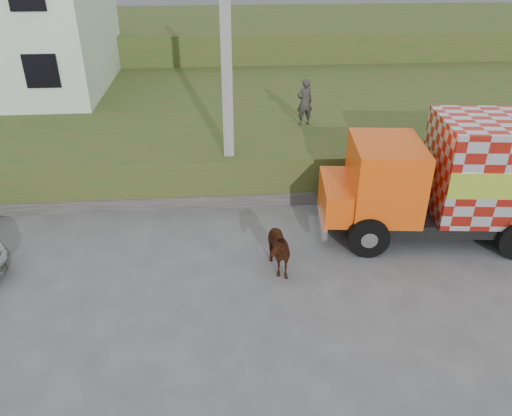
{
  "coord_description": "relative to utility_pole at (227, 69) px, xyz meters",
  "views": [
    {
      "loc": [
        -1.32,
        -9.51,
        7.41
      ],
      "look_at": [
        -0.43,
        1.52,
        1.3
      ],
      "focal_mm": 35.0,
      "sensor_mm": 36.0,
      "label": 1
    }
  ],
  "objects": [
    {
      "name": "ground",
      "position": [
        1.0,
        -4.6,
        -4.08
      ],
      "size": [
        120.0,
        120.0,
        0.0
      ],
      "primitive_type": "plane",
      "color": "#474749",
      "rests_on": "ground"
    },
    {
      "name": "embankment",
      "position": [
        1.0,
        5.4,
        -3.33
      ],
      "size": [
        40.0,
        12.0,
        1.5
      ],
      "primitive_type": "cube",
      "color": "#2A4D19",
      "rests_on": "ground"
    },
    {
      "name": "embankment_far",
      "position": [
        1.0,
        17.4,
        -2.58
      ],
      "size": [
        40.0,
        12.0,
        3.0
      ],
      "primitive_type": "cube",
      "color": "#2A4D19",
      "rests_on": "ground"
    },
    {
      "name": "retaining_strip",
      "position": [
        -1.0,
        -0.4,
        -3.88
      ],
      "size": [
        16.0,
        0.5,
        0.4
      ],
      "primitive_type": "cube",
      "color": "#595651",
      "rests_on": "ground"
    },
    {
      "name": "utility_pole",
      "position": [
        0.0,
        0.0,
        0.0
      ],
      "size": [
        1.2,
        0.3,
        8.0
      ],
      "color": "gray",
      "rests_on": "ground"
    },
    {
      "name": "cargo_truck",
      "position": [
        6.57,
        -2.69,
        -2.36
      ],
      "size": [
        7.68,
        3.27,
        3.33
      ],
      "rotation": [
        0.0,
        0.0,
        -0.11
      ],
      "color": "black",
      "rests_on": "ground"
    },
    {
      "name": "cow",
      "position": [
        0.95,
        -3.93,
        -3.45
      ],
      "size": [
        0.97,
        1.6,
        1.25
      ],
      "primitive_type": "imported",
      "rotation": [
        0.0,
        0.0,
        0.21
      ],
      "color": "#35180D",
      "rests_on": "ground"
    },
    {
      "name": "pedestrian",
      "position": [
        2.71,
        2.51,
        -1.77
      ],
      "size": [
        0.66,
        0.51,
        1.6
      ],
      "primitive_type": "imported",
      "rotation": [
        0.0,
        0.0,
        3.39
      ],
      "color": "#2C2927",
      "rests_on": "embankment"
    }
  ]
}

